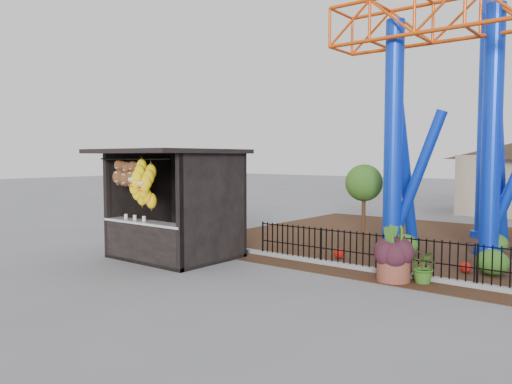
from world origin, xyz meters
The scene contains 9 objects.
ground centered at (0.00, 0.00, 0.00)m, with size 120.00×120.00×0.00m, color slate.
mulch_bed centered at (4.00, 8.00, 0.01)m, with size 18.00×12.00×0.02m, color #331E11.
curb centered at (4.00, 3.00, 0.06)m, with size 18.00×0.18×0.12m, color gray.
prize_booth centered at (-3.00, 0.93, 1.52)m, with size 3.50×3.40×3.12m.
picket_fence centered at (4.90, 3.00, 0.50)m, with size 12.20×0.06×1.00m, color black, non-canonical shape.
terracotta_planter centered at (3.10, 2.45, 0.29)m, with size 0.77×0.77×0.57m, color brown.
planter_foliage centered at (3.10, 2.45, 0.89)m, with size 0.70×0.70×0.64m, color black.
potted_plant centered at (3.74, 2.70, 0.40)m, with size 0.71×0.62×0.79m, color #195519.
landscaping centered at (4.48, 5.63, 0.30)m, with size 8.35×4.46×0.64m.
Camera 1 is at (7.77, -8.50, 2.90)m, focal length 35.00 mm.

